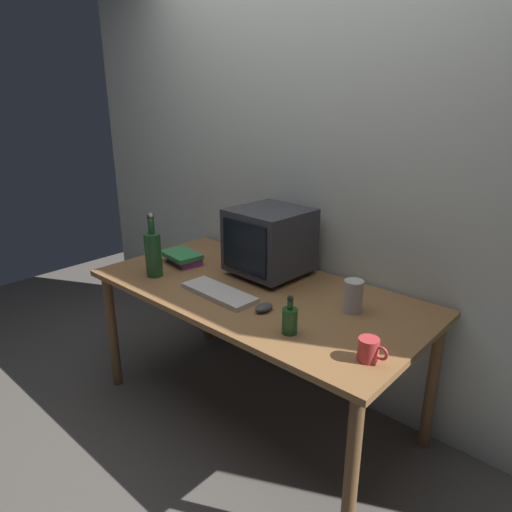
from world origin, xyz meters
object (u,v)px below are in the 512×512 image
at_px(keyboard, 219,293).
at_px(computer_mouse, 264,308).
at_px(crt_monitor, 270,241).
at_px(book_stack, 183,257).
at_px(mug, 369,350).
at_px(metal_canister, 353,296).
at_px(bottle_tall, 153,253).
at_px(bottle_short, 290,319).

relative_size(keyboard, computer_mouse, 4.20).
distance_m(crt_monitor, book_stack, 0.56).
xyz_separation_m(computer_mouse, mug, (0.56, -0.05, 0.03)).
xyz_separation_m(mug, metal_canister, (-0.26, 0.32, 0.03)).
distance_m(crt_monitor, computer_mouse, 0.50).
bearing_deg(mug, computer_mouse, 174.93).
xyz_separation_m(keyboard, computer_mouse, (0.29, 0.01, 0.01)).
bearing_deg(metal_canister, computer_mouse, -137.65).
height_order(bottle_tall, bottle_short, bottle_tall).
bearing_deg(mug, book_stack, 170.96).
distance_m(keyboard, bottle_short, 0.51).
bearing_deg(computer_mouse, bottle_short, -19.48).
bearing_deg(computer_mouse, mug, -3.52).
bearing_deg(bottle_tall, crt_monitor, 43.97).
relative_size(bottle_tall, mug, 2.96).
distance_m(bottle_tall, book_stack, 0.26).
distance_m(keyboard, metal_canister, 0.66).
height_order(crt_monitor, book_stack, crt_monitor).
xyz_separation_m(bottle_tall, bottle_short, (0.95, -0.01, -0.07)).
height_order(bottle_tall, book_stack, bottle_tall).
bearing_deg(book_stack, keyboard, -19.85).
bearing_deg(metal_canister, bottle_short, -103.71).
height_order(keyboard, metal_canister, metal_canister).
xyz_separation_m(bottle_tall, book_stack, (-0.04, 0.23, -0.10)).
relative_size(crt_monitor, metal_canister, 2.69).
xyz_separation_m(bottle_short, book_stack, (-0.99, 0.25, -0.03)).
bearing_deg(book_stack, metal_canister, 5.91).
relative_size(keyboard, mug, 3.50).
bearing_deg(crt_monitor, keyboard, -90.51).
distance_m(book_stack, metal_canister, 1.08).
relative_size(computer_mouse, book_stack, 0.40).
height_order(bottle_short, metal_canister, bottle_short).
bearing_deg(crt_monitor, computer_mouse, -52.58).
distance_m(bottle_tall, bottle_short, 0.95).
xyz_separation_m(bottle_short, mug, (0.35, 0.03, -0.02)).
height_order(crt_monitor, bottle_tall, crt_monitor).
xyz_separation_m(crt_monitor, bottle_tall, (-0.46, -0.44, -0.06)).
relative_size(mug, metal_canister, 0.80).
bearing_deg(book_stack, crt_monitor, 22.74).
distance_m(crt_monitor, bottle_short, 0.68).
bearing_deg(bottle_short, book_stack, 166.08).
xyz_separation_m(crt_monitor, bottle_short, (0.50, -0.45, -0.13)).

